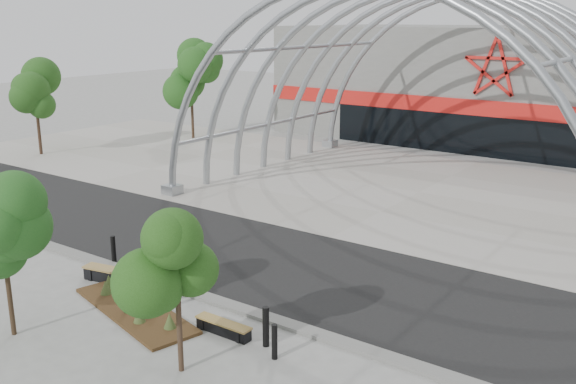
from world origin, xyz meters
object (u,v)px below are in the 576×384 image
Objects in this scene: street_tree_1 at (176,262)px; bench_0 at (114,276)px; street_tree_0 at (1,230)px; bench_1 at (223,328)px; bollard_2 at (161,292)px.

street_tree_1 is 1.75× the size of bench_0.
street_tree_0 is at bearing -81.52° from bench_0.
bench_1 is at bearing -6.50° from bench_0.
street_tree_0 is 1.86× the size of bench_0.
bollard_2 reaches higher than bench_0.
street_tree_0 reaches higher than bench_1.
bench_1 is (-0.40, 2.08, -2.74)m from street_tree_1.
street_tree_1 is 3.46m from bench_1.
street_tree_1 is at bearing -24.92° from bench_0.
bench_1 is at bearing 35.59° from street_tree_0.
bollard_2 is at bearing -10.57° from bench_0.
street_tree_0 is 2.38× the size of bench_1.
bollard_2 is (-2.95, 2.17, -2.35)m from street_tree_1.
bollard_2 reaches higher than bench_1.
street_tree_1 is at bearing 14.57° from street_tree_0.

